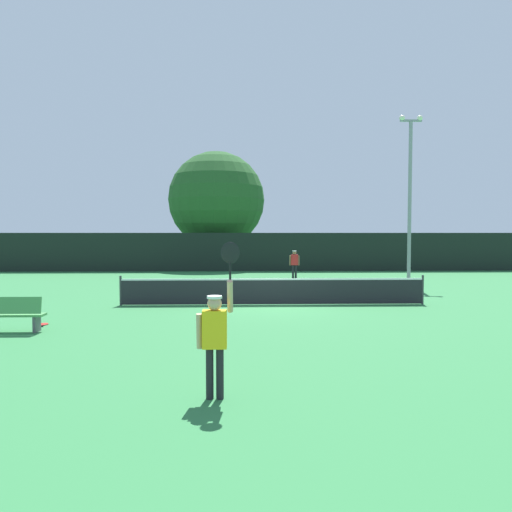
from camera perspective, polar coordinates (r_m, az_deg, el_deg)
ground_plane at (r=17.64m, az=2.01°, el=-5.77°), size 120.00×120.00×0.00m
tennis_net at (r=17.57m, az=2.01°, el=-4.12°), size 11.06×0.08×1.07m
perimeter_fence at (r=33.04m, az=0.30°, el=0.47°), size 38.80×0.12×2.63m
player_serving at (r=7.66m, az=-4.81°, el=-8.77°), size 0.67×0.39×2.47m
player_receiving at (r=27.36m, az=4.56°, el=-0.69°), size 0.57×0.24×1.62m
tennis_ball at (r=18.00m, az=-7.18°, el=-5.51°), size 0.07×0.07×0.07m
spare_racket at (r=15.08m, az=-23.89°, el=-7.38°), size 0.28×0.52×0.04m
courtside_bench at (r=14.27m, az=-27.16°, el=-6.13°), size 1.80×0.44×0.95m
light_pole at (r=25.79m, az=17.70°, el=7.53°), size 1.18×0.28×8.51m
large_tree at (r=37.15m, az=-4.69°, el=6.61°), size 7.30×7.30×8.80m
parked_car_near at (r=42.16m, az=-11.02°, el=0.17°), size 1.95×4.22×1.69m
parked_car_mid at (r=42.30m, az=14.00°, el=0.15°), size 2.18×4.32×1.69m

